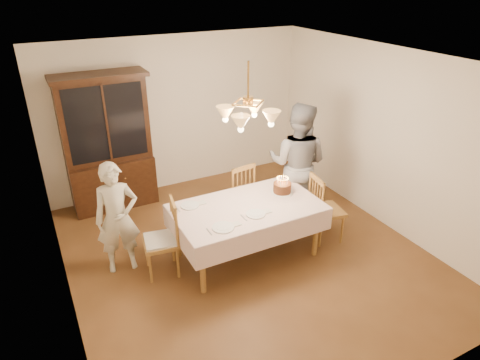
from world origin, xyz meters
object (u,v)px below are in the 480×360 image
china_hutch (108,145)px  elderly_woman (117,218)px  chair_far_side (237,196)px  dining_table (247,211)px  birthday_cake (282,188)px

china_hutch → elderly_woman: china_hutch is taller
chair_far_side → elderly_woman: bearing=-170.2°
dining_table → chair_far_side: (0.27, 0.83, -0.24)m
dining_table → elderly_woman: elderly_woman is taller
dining_table → china_hutch: size_ratio=0.88×
elderly_woman → chair_far_side: bearing=16.1°
dining_table → birthday_cake: bearing=10.4°
elderly_woman → birthday_cake: bearing=-4.3°
china_hutch → chair_far_side: china_hutch is taller
dining_table → birthday_cake: birthday_cake is taller
dining_table → chair_far_side: bearing=71.9°
china_hutch → birthday_cake: bearing=-49.1°
china_hutch → chair_far_side: (1.53, -1.43, -0.60)m
dining_table → china_hutch: bearing=119.1°
dining_table → china_hutch: china_hutch is taller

